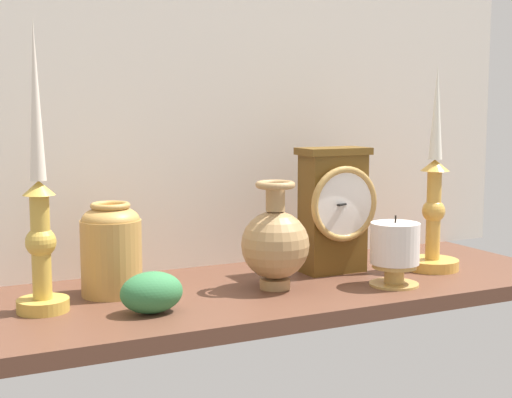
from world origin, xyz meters
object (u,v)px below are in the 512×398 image
object	(u,v)px
brass_vase_jar	(111,247)
pillar_candle_front	(395,250)
candlestick_tall_center	(434,206)
brass_vase_bulbous	(275,243)
mantel_clock	(334,209)
candlestick_tall_left	(40,218)

from	to	relation	value
brass_vase_jar	pillar_candle_front	distance (cm)	44.38
candlestick_tall_center	brass_vase_bulbous	distance (cm)	31.40
brass_vase_bulbous	candlestick_tall_center	bearing A→B (deg)	0.27
mantel_clock	brass_vase_jar	bearing A→B (deg)	177.51
mantel_clock	pillar_candle_front	size ratio (longest dim) A/B	1.89
candlestick_tall_left	pillar_candle_front	distance (cm)	54.59
pillar_candle_front	candlestick_tall_center	bearing A→B (deg)	27.13
brass_vase_bulbous	candlestick_tall_left	bearing A→B (deg)	175.47
mantel_clock	candlestick_tall_left	world-z (taller)	candlestick_tall_left
mantel_clock	pillar_candle_front	world-z (taller)	mantel_clock
mantel_clock	candlestick_tall_center	bearing A→B (deg)	-18.81
mantel_clock	brass_vase_bulbous	distance (cm)	16.04
candlestick_tall_left	pillar_candle_front	xyz separation A→B (cm)	(53.25, -9.36, -7.56)
candlestick_tall_left	brass_vase_bulbous	distance (cm)	35.82
brass_vase_jar	brass_vase_bulbous	bearing A→B (deg)	-17.36
mantel_clock	brass_vase_jar	world-z (taller)	mantel_clock
mantel_clock	brass_vase_bulbous	xyz separation A→B (cm)	(-14.45, -5.84, -3.79)
brass_vase_jar	pillar_candle_front	size ratio (longest dim) A/B	1.25
candlestick_tall_center	brass_vase_jar	xyz separation A→B (cm)	(-55.17, 7.36, -3.78)
brass_vase_bulbous	pillar_candle_front	distance (cm)	19.27
candlestick_tall_left	pillar_candle_front	size ratio (longest dim) A/B	3.56
brass_vase_jar	pillar_candle_front	xyz separation A→B (cm)	(42.06, -14.08, -1.68)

